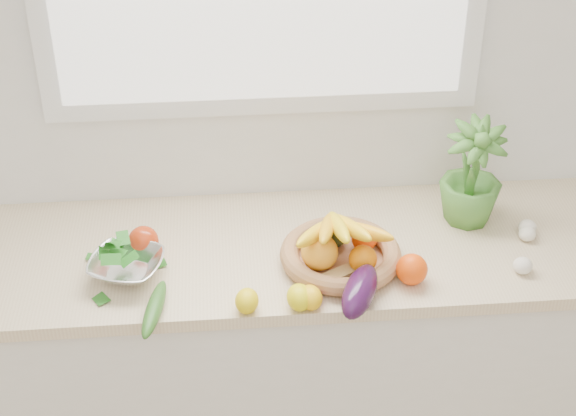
{
  "coord_description": "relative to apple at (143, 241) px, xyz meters",
  "views": [
    {
      "loc": [
        -0.13,
        -0.15,
        2.45
      ],
      "look_at": [
        0.05,
        1.93,
        1.05
      ],
      "focal_mm": 55.0,
      "sensor_mm": 36.0,
      "label": 1
    }
  ],
  "objects": [
    {
      "name": "eggplant",
      "position": [
        0.59,
        -0.28,
        0.0
      ],
      "size": [
        0.17,
        0.24,
        0.09
      ],
      "primitive_type": "ellipsoid",
      "rotation": [
        0.0,
        0.0,
        -0.41
      ],
      "color": "#2E0E33",
      "rests_on": "countertop"
    },
    {
      "name": "lemon_b",
      "position": [
        0.29,
        -0.28,
        -0.01
      ],
      "size": [
        0.08,
        0.09,
        0.06
      ],
      "primitive_type": "ellipsoid",
      "rotation": [
        0.0,
        0.0,
        -0.15
      ],
      "color": "yellow",
      "rests_on": "countertop"
    },
    {
      "name": "radish",
      "position": [
        0.48,
        -0.27,
        -0.03
      ],
      "size": [
        0.04,
        0.04,
        0.03
      ],
      "primitive_type": "sphere",
      "rotation": [
        0.0,
        0.0,
        -0.08
      ],
      "color": "#CB1949",
      "rests_on": "countertop"
    },
    {
      "name": "colander_with_spinach",
      "position": [
        -0.04,
        -0.11,
        0.01
      ],
      "size": [
        0.25,
        0.25,
        0.11
      ],
      "color": "silver",
      "rests_on": "countertop"
    },
    {
      "name": "fruit_basket",
      "position": [
        0.56,
        -0.1,
        0.01
      ],
      "size": [
        0.38,
        0.38,
        0.18
      ],
      "color": "#B87B51",
      "rests_on": "countertop"
    },
    {
      "name": "back_wall",
      "position": [
        0.37,
        0.3,
        0.41
      ],
      "size": [
        4.5,
        0.02,
        2.7
      ],
      "primitive_type": "cube",
      "color": "white",
      "rests_on": "ground"
    },
    {
      "name": "cucumber",
      "position": [
        0.04,
        -0.28,
        -0.02
      ],
      "size": [
        0.08,
        0.24,
        0.04
      ],
      "primitive_type": "ellipsoid",
      "rotation": [
        0.0,
        0.0,
        -0.18
      ],
      "color": "#1F5017",
      "rests_on": "countertop"
    },
    {
      "name": "potted_herb",
      "position": [
        0.98,
        0.09,
        0.12
      ],
      "size": [
        0.2,
        0.2,
        0.34
      ],
      "primitive_type": "imported",
      "rotation": [
        0.0,
        0.0,
        -0.08
      ],
      "color": "#46832F",
      "rests_on": "countertop"
    },
    {
      "name": "counter_cabinet",
      "position": [
        0.37,
        -0.0,
        -0.51
      ],
      "size": [
        2.2,
        0.58,
        0.86
      ],
      "primitive_type": "cube",
      "color": "silver",
      "rests_on": "ground"
    },
    {
      "name": "countertop",
      "position": [
        0.37,
        -0.0,
        -0.06
      ],
      "size": [
        2.24,
        0.62,
        0.04
      ],
      "primitive_type": "cube",
      "color": "beige",
      "rests_on": "counter_cabinet"
    },
    {
      "name": "orange_loose",
      "position": [
        0.75,
        -0.2,
        0.0
      ],
      "size": [
        0.1,
        0.1,
        0.09
      ],
      "primitive_type": "sphere",
      "rotation": [
        0.0,
        0.0,
        0.17
      ],
      "color": "#FF4A08",
      "rests_on": "countertop"
    },
    {
      "name": "garlic_a",
      "position": [
        1.15,
        -0.0,
        -0.02
      ],
      "size": [
        0.07,
        0.07,
        0.05
      ],
      "primitive_type": "ellipsoid",
      "rotation": [
        0.0,
        0.0,
        0.39
      ],
      "color": "white",
      "rests_on": "countertop"
    },
    {
      "name": "lemon_a",
      "position": [
        0.43,
        -0.28,
        -0.01
      ],
      "size": [
        0.07,
        0.09,
        0.07
      ],
      "primitive_type": "ellipsoid",
      "rotation": [
        0.0,
        0.0,
        0.06
      ],
      "color": "yellow",
      "rests_on": "countertop"
    },
    {
      "name": "ginger",
      "position": [
        0.55,
        -0.18,
        -0.03
      ],
      "size": [
        0.11,
        0.09,
        0.03
      ],
      "primitive_type": "cube",
      "rotation": [
        0.0,
        0.0,
        0.5
      ],
      "color": "tan",
      "rests_on": "countertop"
    },
    {
      "name": "garlic_b",
      "position": [
        1.14,
        -0.03,
        -0.02
      ],
      "size": [
        0.07,
        0.07,
        0.04
      ],
      "primitive_type": "ellipsoid",
      "rotation": [
        0.0,
        0.0,
        -0.42
      ],
      "color": "silver",
      "rests_on": "countertop"
    },
    {
      "name": "apple",
      "position": [
        0.0,
        0.0,
        0.0
      ],
      "size": [
        0.1,
        0.1,
        0.09
      ],
      "primitive_type": "sphere",
      "rotation": [
        0.0,
        0.0,
        -0.18
      ],
      "color": "#B8310E",
      "rests_on": "countertop"
    },
    {
      "name": "lemon_c",
      "position": [
        0.46,
        -0.28,
        -0.01
      ],
      "size": [
        0.08,
        0.09,
        0.06
      ],
      "primitive_type": "ellipsoid",
      "rotation": [
        0.0,
        0.0,
        0.2
      ],
      "color": "yellow",
      "rests_on": "countertop"
    },
    {
      "name": "garlic_c",
      "position": [
        1.08,
        -0.18,
        -0.02
      ],
      "size": [
        0.06,
        0.06,
        0.05
      ],
      "primitive_type": "ellipsoid",
      "rotation": [
        0.0,
        0.0,
        -0.07
      ],
      "color": "white",
      "rests_on": "countertop"
    }
  ]
}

